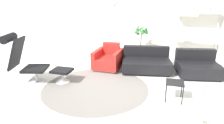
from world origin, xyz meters
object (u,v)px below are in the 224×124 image
Objects in this scene: lounge_chair at (21,55)px; crt_television at (218,106)px; side_table at (175,84)px; shelf_unit at (200,19)px; armchair_red at (108,60)px; couch_low at (146,63)px; couch_second at (197,67)px; potted_plant at (141,43)px; ottoman at (62,73)px.

lounge_chair is 4.42m from crt_television.
side_table is 0.20× the size of shelf_unit.
couch_low is (1.13, 0.11, -0.03)m from armchair_red.
side_table is at bearing 58.66° from couch_second.
crt_television is at bearing 142.12° from armchair_red.
couch_second is at bearing 13.85° from crt_television.
potted_plant is at bearing -169.88° from shelf_unit.
shelf_unit reaches higher than couch_second.
couch_second is at bearing 96.66° from lounge_chair.
side_table is at bearing 142.80° from armchair_red.
potted_plant is at bearing -83.98° from couch_low.
lounge_chair is 3.04× the size of side_table.
shelf_unit reaches higher than lounge_chair.
lounge_chair is at bearing 94.99° from crt_television.
couch_second reaches higher than side_table.
couch_second is (1.41, 0.03, -0.00)m from couch_low.
potted_plant is at bearing 122.46° from lounge_chair.
side_table is 0.66× the size of crt_television.
potted_plant is 0.61× the size of shelf_unit.
shelf_unit is (1.84, 0.33, 0.83)m from potted_plant.
lounge_chair is at bearing 43.78° from armchair_red.
couch_second is 0.60× the size of shelf_unit.
crt_television is at bearing 67.51° from lounge_chair.
armchair_red is 0.72× the size of couch_second.
side_table is at bearing -68.39° from potted_plant.
shelf_unit reaches higher than crt_television.
lounge_chair is 0.60× the size of shelf_unit.
side_table is at bearing 104.87° from couch_low.
couch_second is (3.36, 1.47, -0.02)m from ottoman.
couch_low is 2.45× the size of crt_television.
crt_television is 3.83m from potted_plant.
shelf_unit reaches higher than side_table.
shelf_unit is at bearing -146.46° from couch_low.
couch_low is at bearing 115.08° from side_table.
couch_low is at bearing 36.46° from ottoman.
shelf_unit is (0.10, 1.42, 1.16)m from couch_second.
ottoman is at bearing 176.00° from side_table.
armchair_red is at bearing -7.16° from couch_second.
armchair_red reaches higher than side_table.
shelf_unit is (0.75, 3.08, 1.04)m from side_table.
crt_television is at bearing -41.28° from side_table.
lounge_chair is 3.82m from potted_plant.
ottoman is at bearing -122.44° from potted_plant.
ottoman is at bearing 60.01° from armchair_red.
lounge_chair is 2.02× the size of crt_television.
side_table is at bearing -4.00° from ottoman.
lounge_chair is 3.39m from couch_low.
potted_plant is (1.63, 2.57, 0.31)m from ottoman.
potted_plant reaches higher than couch_second.
potted_plant reaches higher than lounge_chair.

